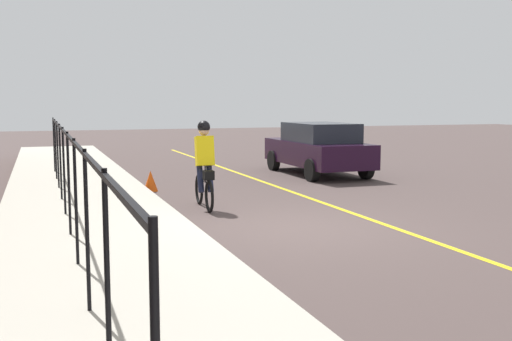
% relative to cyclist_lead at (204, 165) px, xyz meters
% --- Properties ---
extents(ground_plane, '(80.00, 80.00, 0.00)m').
position_rel_cyclist_lead_xyz_m(ground_plane, '(-2.36, -1.03, -0.91)').
color(ground_plane, '#4B3D3A').
extents(lane_line_centre, '(36.00, 0.12, 0.01)m').
position_rel_cyclist_lead_xyz_m(lane_line_centre, '(-2.36, -2.63, -0.91)').
color(lane_line_centre, yellow).
rests_on(lane_line_centre, ground).
extents(sidewalk, '(40.00, 3.20, 0.15)m').
position_rel_cyclist_lead_xyz_m(sidewalk, '(-2.36, 2.37, -0.84)').
color(sidewalk, '#B2AD9E').
rests_on(sidewalk, ground).
extents(iron_fence, '(16.45, 0.04, 1.60)m').
position_rel_cyclist_lead_xyz_m(iron_fence, '(-1.36, 2.77, 0.42)').
color(iron_fence, black).
rests_on(iron_fence, sidewalk).
extents(cyclist_lead, '(1.71, 0.38, 1.83)m').
position_rel_cyclist_lead_xyz_m(cyclist_lead, '(0.00, 0.00, 0.00)').
color(cyclist_lead, black).
rests_on(cyclist_lead, ground).
extents(patrol_sedan, '(4.42, 1.96, 1.58)m').
position_rel_cyclist_lead_xyz_m(patrol_sedan, '(4.60, -4.80, -0.09)').
color(patrol_sedan, black).
rests_on(patrol_sedan, ground).
extents(traffic_cone_near, '(0.36, 0.36, 0.51)m').
position_rel_cyclist_lead_xyz_m(traffic_cone_near, '(2.87, 0.62, -0.65)').
color(traffic_cone_near, '#EA500E').
rests_on(traffic_cone_near, ground).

